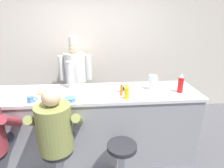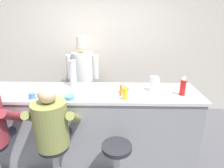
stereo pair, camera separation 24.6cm
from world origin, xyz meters
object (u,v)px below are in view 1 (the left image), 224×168
at_px(cereal_bowl, 70,99).
at_px(napkin_dispenser_chrome, 125,88).
at_px(cook_in_whites_near, 76,74).
at_px(coffee_mug_blue, 31,99).
at_px(diner_seated_olive, 56,131).
at_px(mustard_bottle_yellow, 127,92).
at_px(empty_stool_round, 122,159).
at_px(hot_sauce_bottle_orange, 121,90).
at_px(water_pitcher_clear, 153,82).
at_px(cup_stack_steel, 71,75).
at_px(breakfast_plate, 42,94).
at_px(ketchup_bottle_red, 181,83).

bearing_deg(cereal_bowl, napkin_dispenser_chrome, 17.20).
bearing_deg(napkin_dispenser_chrome, cook_in_whites_near, 121.11).
distance_m(coffee_mug_blue, diner_seated_olive, 0.51).
bearing_deg(cereal_bowl, mustard_bottle_yellow, 0.11).
bearing_deg(cook_in_whites_near, empty_stool_round, -69.82).
bearing_deg(mustard_bottle_yellow, cook_in_whites_near, 117.03).
distance_m(hot_sauce_bottle_orange, coffee_mug_blue, 1.10).
relative_size(water_pitcher_clear, cereal_bowl, 1.51).
bearing_deg(diner_seated_olive, empty_stool_round, -2.46).
height_order(hot_sauce_bottle_orange, cereal_bowl, hot_sauce_bottle_orange).
bearing_deg(hot_sauce_bottle_orange, cup_stack_steel, 154.28).
distance_m(water_pitcher_clear, cereal_bowl, 1.13).
bearing_deg(coffee_mug_blue, diner_seated_olive, -43.21).
bearing_deg(cereal_bowl, empty_stool_round, -29.27).
distance_m(breakfast_plate, cook_in_whites_near, 1.36).
xyz_separation_m(breakfast_plate, cup_stack_steel, (0.35, 0.23, 0.18)).
xyz_separation_m(water_pitcher_clear, coffee_mug_blue, (-1.55, -0.28, -0.07)).
distance_m(mustard_bottle_yellow, breakfast_plate, 1.09).
distance_m(cereal_bowl, empty_stool_round, 0.93).
bearing_deg(mustard_bottle_yellow, napkin_dispenser_chrome, 86.63).
xyz_separation_m(hot_sauce_bottle_orange, breakfast_plate, (-1.02, 0.09, -0.06)).
xyz_separation_m(mustard_bottle_yellow, cup_stack_steel, (-0.72, 0.44, 0.10)).
xyz_separation_m(coffee_mug_blue, cook_in_whites_near, (0.36, 1.52, -0.16)).
bearing_deg(water_pitcher_clear, napkin_dispenser_chrome, -170.17).
height_order(breakfast_plate, coffee_mug_blue, coffee_mug_blue).
bearing_deg(empty_stool_round, cup_stack_steel, 128.98).
height_order(ketchup_bottle_red, napkin_dispenser_chrome, ketchup_bottle_red).
xyz_separation_m(ketchup_bottle_red, cereal_bowl, (-1.43, -0.16, -0.10)).
xyz_separation_m(diner_seated_olive, empty_stool_round, (0.72, -0.03, -0.41)).
height_order(water_pitcher_clear, empty_stool_round, water_pitcher_clear).
bearing_deg(breakfast_plate, mustard_bottle_yellow, -11.03).
height_order(ketchup_bottle_red, diner_seated_olive, diner_seated_olive).
height_order(coffee_mug_blue, cup_stack_steel, cup_stack_steel).
height_order(hot_sauce_bottle_orange, napkin_dispenser_chrome, hot_sauce_bottle_orange).
xyz_separation_m(cereal_bowl, cook_in_whites_near, (-0.09, 1.53, -0.15)).
relative_size(coffee_mug_blue, empty_stool_round, 0.19).
distance_m(mustard_bottle_yellow, cereal_bowl, 0.69).
bearing_deg(napkin_dispenser_chrome, ketchup_bottle_red, -4.37).
height_order(hot_sauce_bottle_orange, cook_in_whites_near, cook_in_whites_near).
distance_m(cereal_bowl, coffee_mug_blue, 0.46).
relative_size(ketchup_bottle_red, diner_seated_olive, 0.20).
relative_size(breakfast_plate, cup_stack_steel, 0.68).
height_order(ketchup_bottle_red, cereal_bowl, ketchup_bottle_red).
height_order(hot_sauce_bottle_orange, coffee_mug_blue, hot_sauce_bottle_orange).
distance_m(water_pitcher_clear, cup_stack_steel, 1.14).
relative_size(cereal_bowl, empty_stool_round, 0.23).
bearing_deg(cook_in_whites_near, water_pitcher_clear, -46.47).
distance_m(cup_stack_steel, napkin_dispenser_chrome, 0.78).
xyz_separation_m(breakfast_plate, cook_in_whites_near, (0.29, 1.32, -0.14)).
bearing_deg(breakfast_plate, napkin_dispenser_chrome, 0.35).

